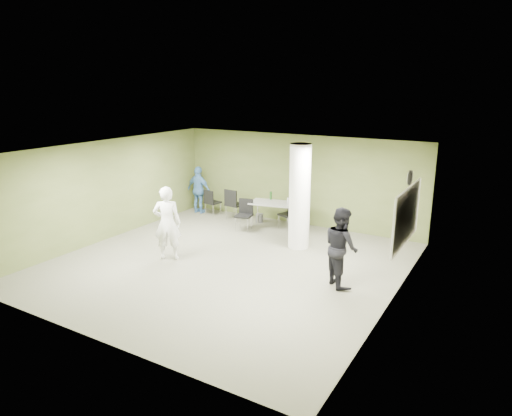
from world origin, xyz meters
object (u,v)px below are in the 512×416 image
Objects in this scene: chair_back_left at (211,200)px; man_black at (341,247)px; man_blue at (199,190)px; woman_white at (167,223)px; folding_table at (278,204)px.

man_black is at bearing 160.29° from chair_back_left.
chair_back_left is at bearing 177.34° from man_blue.
chair_back_left is 0.55× the size of man_blue.
woman_white reaches higher than man_blue.
woman_white is (-1.22, -3.62, 0.18)m from folding_table.
woman_white is at bearing 53.52° from man_black.
folding_table is 1.13× the size of man_blue.
woman_white reaches higher than man_black.
man_blue is at bearing -95.41° from woman_white.
man_black is 1.09× the size of man_blue.
man_blue is at bearing 165.59° from folding_table.
man_black is at bearing 157.24° from woman_white.
man_blue reaches higher than folding_table.
man_black is (4.27, 0.71, -0.06)m from woman_white.
man_black reaches higher than chair_back_left.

